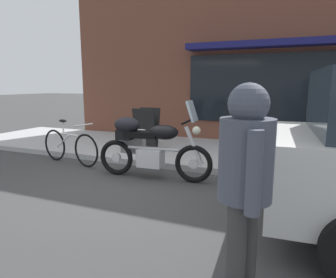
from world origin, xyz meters
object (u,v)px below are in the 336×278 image
parked_bicycle (70,146)px  touring_motorcycle (147,144)px  pedestrian_walking (246,173)px  sandwich_board_sign (147,128)px

parked_bicycle → touring_motorcycle: bearing=-7.1°
parked_bicycle → pedestrian_walking: (4.06, -2.92, 0.68)m
pedestrian_walking → sandwich_board_sign: size_ratio=1.71×
touring_motorcycle → sandwich_board_sign: touring_motorcycle is taller
touring_motorcycle → pedestrian_walking: size_ratio=1.27×
parked_bicycle → sandwich_board_sign: 1.85m
parked_bicycle → pedestrian_walking: size_ratio=1.00×
sandwich_board_sign → touring_motorcycle: bearing=-63.1°
sandwich_board_sign → pedestrian_walking: bearing=-55.9°
touring_motorcycle → pedestrian_walking: pedestrian_walking is taller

